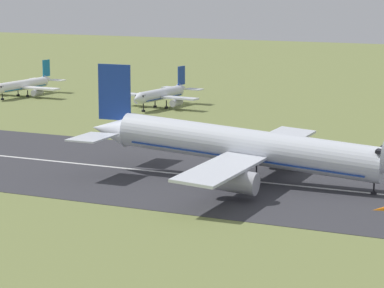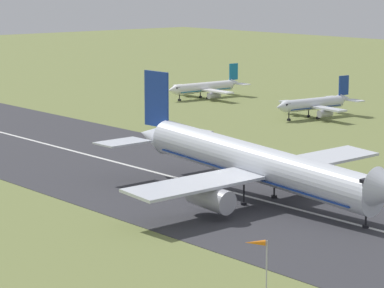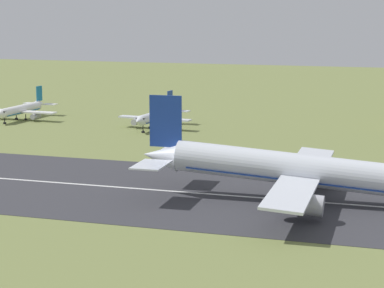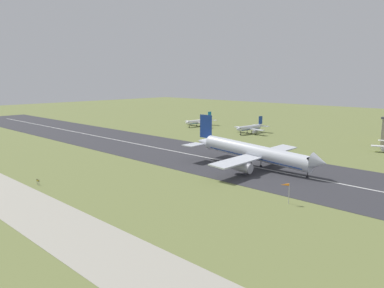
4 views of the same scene
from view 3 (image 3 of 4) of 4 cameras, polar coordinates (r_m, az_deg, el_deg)
The scene contains 5 objects.
runway_strip at distance 128.10m, azimuth -2.77°, elevation -3.53°, with size 437.31×42.74×0.06m, color #333338.
runway_centreline at distance 128.09m, azimuth -2.77°, elevation -3.52°, with size 393.58×0.70×0.01m, color silver.
airplane_landing at distance 120.27m, azimuth 7.86°, elevation -1.99°, with size 50.78×45.15×16.55m.
airplane_parked_west at distance 193.21m, azimuth -2.79°, elevation 2.09°, with size 19.97×21.92×8.93m.
airplane_parked_centre at distance 213.85m, azimuth -12.90°, elevation 2.56°, with size 22.29×23.49×8.50m.
Camera 3 is at (42.55, -16.24, 30.61)m, focal length 70.00 mm.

